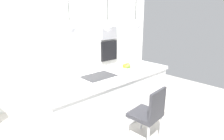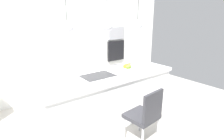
# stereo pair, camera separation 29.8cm
# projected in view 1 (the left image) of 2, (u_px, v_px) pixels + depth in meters

# --- Properties ---
(floor) EXTENTS (6.60, 6.60, 0.00)m
(floor) POSITION_uv_depth(u_px,v_px,m) (108.00, 119.00, 3.45)
(floor) COLOR #BCB7AD
(floor) RESTS_ON ground
(back_wall) EXTENTS (6.00, 0.10, 2.60)m
(back_wall) POSITION_uv_depth(u_px,v_px,m) (62.00, 42.00, 4.25)
(back_wall) COLOR white
(back_wall) RESTS_ON ground
(kitchen_island) EXTENTS (2.52, 0.88, 0.90)m
(kitchen_island) POSITION_uv_depth(u_px,v_px,m) (108.00, 97.00, 3.32)
(kitchen_island) COLOR white
(kitchen_island) RESTS_ON ground
(sink_basin) EXTENTS (0.56, 0.40, 0.02)m
(sink_basin) POSITION_uv_depth(u_px,v_px,m) (99.00, 76.00, 3.06)
(sink_basin) COLOR #2D2D30
(sink_basin) RESTS_ON kitchen_island
(faucet) EXTENTS (0.02, 0.17, 0.22)m
(faucet) POSITION_uv_depth(u_px,v_px,m) (91.00, 66.00, 3.17)
(faucet) COLOR silver
(faucet) RESTS_ON kitchen_island
(fruit_bowl) EXTENTS (0.31, 0.31, 0.14)m
(fruit_bowl) POSITION_uv_depth(u_px,v_px,m) (126.00, 68.00, 3.38)
(fruit_bowl) COLOR beige
(fruit_bowl) RESTS_ON kitchen_island
(microwave) EXTENTS (0.54, 0.08, 0.34)m
(microwave) POSITION_uv_depth(u_px,v_px,m) (109.00, 33.00, 5.09)
(microwave) COLOR #9E9EA3
(microwave) RESTS_ON back_wall
(oven) EXTENTS (0.56, 0.08, 0.56)m
(oven) POSITION_uv_depth(u_px,v_px,m) (109.00, 51.00, 5.23)
(oven) COLOR black
(oven) RESTS_ON back_wall
(chair_near) EXTENTS (0.47, 0.46, 0.88)m
(chair_near) POSITION_uv_depth(u_px,v_px,m) (149.00, 112.00, 2.72)
(chair_near) COLOR #333338
(chair_near) RESTS_ON ground
(pendant_light_left) EXTENTS (0.18, 0.18, 0.78)m
(pendant_light_left) POSITION_uv_depth(u_px,v_px,m) (70.00, 27.00, 2.51)
(pendant_light_left) COLOR silver
(pendant_light_center) EXTENTS (0.18, 0.18, 0.78)m
(pendant_light_center) POSITION_uv_depth(u_px,v_px,m) (108.00, 26.00, 2.96)
(pendant_light_center) COLOR silver
(pendant_light_right) EXTENTS (0.18, 0.18, 0.78)m
(pendant_light_right) POSITION_uv_depth(u_px,v_px,m) (135.00, 24.00, 3.41)
(pendant_light_right) COLOR silver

